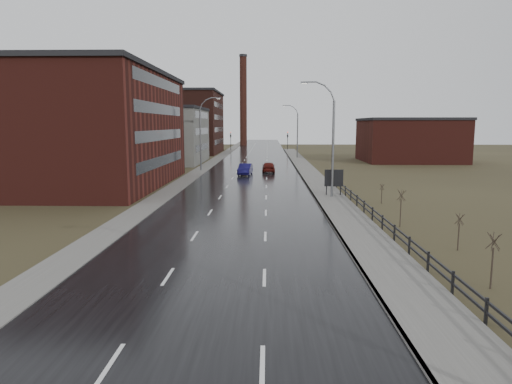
{
  "coord_description": "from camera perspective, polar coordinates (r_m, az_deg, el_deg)",
  "views": [
    {
      "loc": [
        2.44,
        -8.74,
        7.22
      ],
      "look_at": [
        1.7,
        19.73,
        3.0
      ],
      "focal_mm": 32.0,
      "sensor_mm": 36.0,
      "label": 1
    }
  ],
  "objects": [
    {
      "name": "road",
      "position": [
        69.16,
        -0.55,
        2.46
      ],
      "size": [
        14.0,
        300.0,
        0.06
      ],
      "primitive_type": "cube",
      "color": "black",
      "rests_on": "ground"
    },
    {
      "name": "sidewalk_right",
      "position": [
        44.75,
        9.37,
        -0.86
      ],
      "size": [
        3.2,
        180.0,
        0.18
      ],
      "primitive_type": "cube",
      "color": "#595651",
      "rests_on": "ground"
    },
    {
      "name": "curb_right",
      "position": [
        44.56,
        7.44,
        -0.85
      ],
      "size": [
        0.16,
        180.0,
        0.18
      ],
      "primitive_type": "cube",
      "color": "slate",
      "rests_on": "ground"
    },
    {
      "name": "sidewalk_left",
      "position": [
        69.93,
        -7.29,
        2.48
      ],
      "size": [
        2.4,
        260.0,
        0.12
      ],
      "primitive_type": "cube",
      "color": "#595651",
      "rests_on": "ground"
    },
    {
      "name": "warehouse_near",
      "position": [
        58.63,
        -22.27,
        7.36
      ],
      "size": [
        22.44,
        28.56,
        13.5
      ],
      "color": "#471914",
      "rests_on": "ground"
    },
    {
      "name": "warehouse_mid",
      "position": [
        89.14,
        -11.86,
        6.99
      ],
      "size": [
        16.32,
        20.4,
        10.5
      ],
      "color": "slate",
      "rests_on": "ground"
    },
    {
      "name": "warehouse_far",
      "position": [
        119.48,
        -10.94,
        8.53
      ],
      "size": [
        26.52,
        24.48,
        15.5
      ],
      "color": "#331611",
      "rests_on": "ground"
    },
    {
      "name": "building_right",
      "position": [
        94.97,
        18.65,
        6.2
      ],
      "size": [
        18.36,
        16.32,
        8.5
      ],
      "color": "#471914",
      "rests_on": "ground"
    },
    {
      "name": "smokestack",
      "position": [
        159.18,
        -1.6,
        11.4
      ],
      "size": [
        2.7,
        2.7,
        30.7
      ],
      "color": "#331611",
      "rests_on": "ground"
    },
    {
      "name": "streetlight_right_mid",
      "position": [
        45.17,
        9.25,
        6.57
      ],
      "size": [
        3.36,
        0.28,
        11.35
      ],
      "color": "slate",
      "rests_on": "ground"
    },
    {
      "name": "streetlight_left",
      "position": [
        71.48,
        -6.73,
        7.26
      ],
      "size": [
        3.36,
        0.28,
        11.35
      ],
      "color": "slate",
      "rests_on": "ground"
    },
    {
      "name": "streetlight_right_far",
      "position": [
        98.94,
        5.03,
        7.59
      ],
      "size": [
        3.36,
        0.28,
        11.35
      ],
      "color": "slate",
      "rests_on": "ground"
    },
    {
      "name": "guardrail",
      "position": [
        28.91,
        17.28,
        -4.97
      ],
      "size": [
        0.1,
        53.05,
        1.1
      ],
      "color": "black",
      "rests_on": "ground"
    },
    {
      "name": "shrub_c",
      "position": [
        22.77,
        27.46,
        -7.49
      ],
      "size": [
        0.6,
        0.63,
        2.54
      ],
      "color": "#382D23",
      "rests_on": "ground"
    },
    {
      "name": "shrub_d",
      "position": [
        28.8,
        24.02,
        -4.49
      ],
      "size": [
        0.52,
        0.54,
        2.16
      ],
      "color": "#382D23",
      "rests_on": "ground"
    },
    {
      "name": "shrub_e",
      "position": [
        33.85,
        17.65,
        -1.83
      ],
      "size": [
        0.63,
        0.67,
        2.68
      ],
      "color": "#382D23",
      "rests_on": "ground"
    },
    {
      "name": "shrub_f",
      "position": [
        43.53,
        15.45,
        -0.14
      ],
      "size": [
        0.44,
        0.46,
        1.82
      ],
      "color": "#382D23",
      "rests_on": "ground"
    },
    {
      "name": "billboard",
      "position": [
        46.54,
        9.7,
        1.63
      ],
      "size": [
        1.87,
        0.17,
        2.75
      ],
      "color": "black",
      "rests_on": "ground"
    },
    {
      "name": "traffic_light_left",
      "position": [
        129.19,
        -3.18,
        7.25
      ],
      "size": [
        0.58,
        2.73,
        5.3
      ],
      "color": "black",
      "rests_on": "ground"
    },
    {
      "name": "traffic_light_right",
      "position": [
        128.89,
        3.98,
        7.24
      ],
      "size": [
        0.58,
        2.73,
        5.3
      ],
      "color": "black",
      "rests_on": "ground"
    },
    {
      "name": "car_near",
      "position": [
        65.69,
        -1.35,
        2.82
      ],
      "size": [
        2.09,
        5.0,
        1.61
      ],
      "primitive_type": "imported",
      "rotation": [
        0.0,
        0.0,
        -0.08
      ],
      "color": "#120E48",
      "rests_on": "ground"
    },
    {
      "name": "car_far",
      "position": [
        69.3,
        1.58,
        3.12
      ],
      "size": [
        1.96,
        4.81,
        1.63
      ],
      "primitive_type": "imported",
      "rotation": [
        0.0,
        0.0,
        3.15
      ],
      "color": "#51120D",
      "rests_on": "ground"
    }
  ]
}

